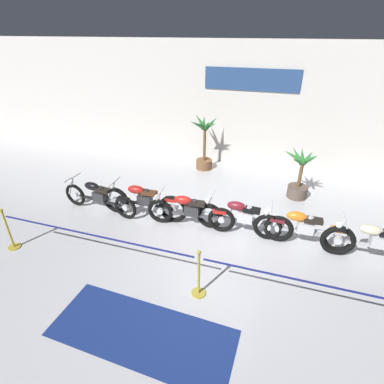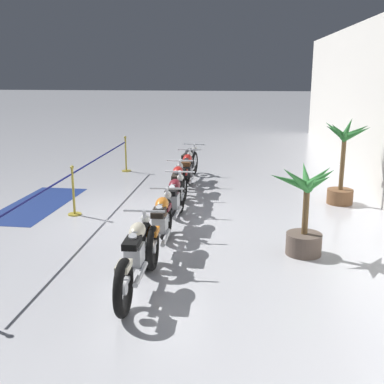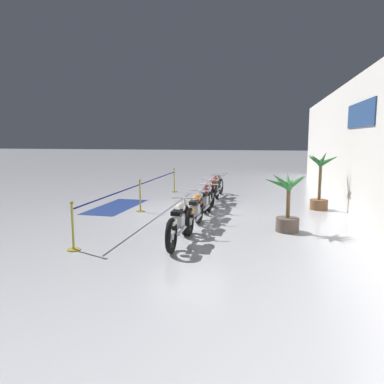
% 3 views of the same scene
% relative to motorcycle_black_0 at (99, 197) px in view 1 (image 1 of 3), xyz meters
% --- Properties ---
extents(ground_plane, '(120.00, 120.00, 0.00)m').
position_rel_motorcycle_black_0_xyz_m(ground_plane, '(3.30, -0.47, -0.46)').
color(ground_plane, silver).
extents(back_wall, '(28.00, 0.29, 4.20)m').
position_rel_motorcycle_black_0_xyz_m(back_wall, '(3.30, 4.66, 1.64)').
color(back_wall, silver).
rests_on(back_wall, ground).
extents(motorcycle_black_0, '(2.36, 0.62, 0.91)m').
position_rel_motorcycle_black_0_xyz_m(motorcycle_black_0, '(0.00, 0.00, 0.00)').
color(motorcycle_black_0, black).
rests_on(motorcycle_black_0, ground).
extents(motorcycle_red_1, '(2.42, 0.62, 0.96)m').
position_rel_motorcycle_black_0_xyz_m(motorcycle_red_1, '(1.28, 0.12, 0.02)').
color(motorcycle_red_1, black).
rests_on(motorcycle_red_1, ground).
extents(motorcycle_red_2, '(2.28, 0.62, 0.92)m').
position_rel_motorcycle_black_0_xyz_m(motorcycle_red_2, '(2.59, 0.07, -0.01)').
color(motorcycle_red_2, black).
rests_on(motorcycle_red_2, ground).
extents(motorcycle_maroon_3, '(2.38, 0.62, 0.93)m').
position_rel_motorcycle_black_0_xyz_m(motorcycle_maroon_3, '(3.90, 0.18, -0.01)').
color(motorcycle_maroon_3, black).
rests_on(motorcycle_maroon_3, ground).
extents(motorcycle_orange_4, '(2.24, 0.62, 0.92)m').
position_rel_motorcycle_black_0_xyz_m(motorcycle_orange_4, '(5.27, 0.17, -0.00)').
color(motorcycle_orange_4, black).
rests_on(motorcycle_orange_4, ground).
extents(motorcycle_cream_5, '(2.21, 0.62, 0.95)m').
position_rel_motorcycle_black_0_xyz_m(motorcycle_cream_5, '(6.75, 0.08, 0.01)').
color(motorcycle_cream_5, black).
rests_on(motorcycle_cream_5, ground).
extents(potted_palm_left_of_row, '(0.94, 1.00, 1.97)m').
position_rel_motorcycle_black_0_xyz_m(potted_palm_left_of_row, '(1.92, 3.70, 0.42)').
color(potted_palm_left_of_row, brown).
rests_on(potted_palm_left_of_row, ground).
extents(potted_palm_right_of_row, '(1.02, 1.08, 1.58)m').
position_rel_motorcycle_black_0_xyz_m(potted_palm_right_of_row, '(5.15, 2.52, 0.24)').
color(potted_palm_right_of_row, brown).
rests_on(potted_palm_right_of_row, ground).
extents(stanchion_far_left, '(8.80, 0.28, 1.05)m').
position_rel_motorcycle_black_0_xyz_m(stanchion_far_left, '(1.99, -1.99, 0.26)').
color(stanchion_far_left, gold).
rests_on(stanchion_far_left, ground).
extents(stanchion_mid_left, '(0.28, 0.28, 1.05)m').
position_rel_motorcycle_black_0_xyz_m(stanchion_mid_left, '(3.44, -1.99, -0.10)').
color(stanchion_mid_left, gold).
rests_on(stanchion_mid_left, ground).
extents(floor_banner, '(3.15, 1.31, 0.01)m').
position_rel_motorcycle_black_0_xyz_m(floor_banner, '(2.79, -3.10, -0.46)').
color(floor_banner, navy).
rests_on(floor_banner, ground).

